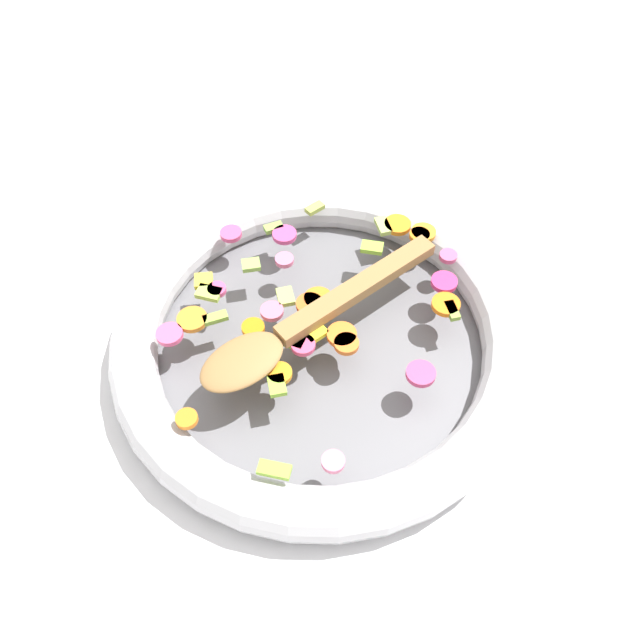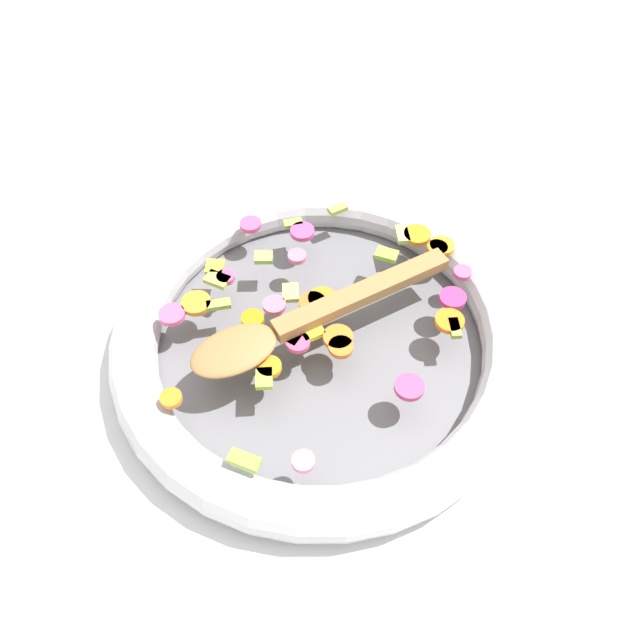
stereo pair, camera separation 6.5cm
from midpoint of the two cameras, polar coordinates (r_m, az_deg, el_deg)
name	(u,v)px [view 1 (the left image)]	position (r m, az deg, el deg)	size (l,w,h in m)	color
ground_plane	(320,347)	(0.69, -2.69, -2.70)	(4.00, 4.00, 0.00)	silver
skillet	(320,336)	(0.67, -2.76, -1.64)	(0.45, 0.45, 0.05)	slate
chopped_vegetables	(317,301)	(0.66, -3.04, 1.55)	(0.35, 0.33, 0.01)	orange
wooden_spoon	(300,325)	(0.63, -4.82, -0.67)	(0.20, 0.27, 0.01)	olive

